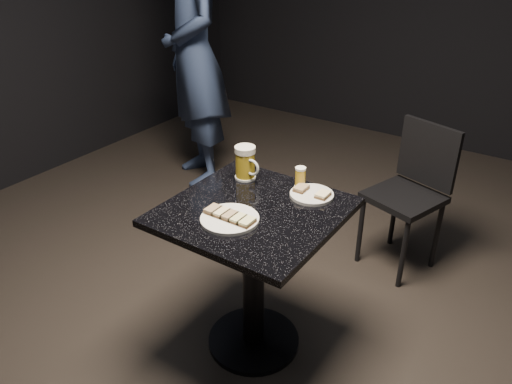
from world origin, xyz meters
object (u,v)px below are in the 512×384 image
Objects in this scene: plate_large at (230,219)px; beer_tumbler at (300,178)px; chair at (412,187)px; patron at (195,55)px; beer_mug at (246,163)px; table at (253,256)px; plate_small at (312,195)px.

beer_tumbler reaches higher than plate_large.
chair reaches higher than plate_large.
chair is (1.73, -0.21, -0.47)m from patron.
beer_mug reaches higher than chair.
patron is 12.28× the size of beer_mug.
chair reaches higher than table.
table is 7.65× the size of beer_tumbler.
plate_large reaches higher than table.
beer_tumbler is at bearing -110.39° from chair.
patron is 1.59m from beer_mug.
table is at bearing -103.13° from beer_tumbler.
table is 4.75× the size of beer_mug.
plate_small is 0.35m from beer_mug.
beer_tumbler is (0.25, 0.06, -0.03)m from beer_mug.
plate_large is at bearing -64.49° from beer_mug.
plate_large is 0.28× the size of chair.
table is 0.43m from beer_mug.
chair is (0.38, 1.19, -0.26)m from plate_large.
patron reaches higher than plate_large.
table is 0.41m from beer_tumbler.
patron reaches higher than chair.
plate_large is at bearing -10.98° from patron.
chair reaches higher than beer_tumbler.
patron is 19.80× the size of beer_tumbler.
beer_tumbler is at bearing 77.67° from plate_large.
table is 0.88× the size of chair.
beer_tumbler is at bearing 152.36° from plate_small.
beer_mug is at bearing -166.14° from beer_tumbler.
chair is at bearing 72.30° from plate_large.
table is (-0.15, -0.23, -0.25)m from plate_small.
beer_mug is at bearing -122.86° from chair.
beer_mug reaches higher than table.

